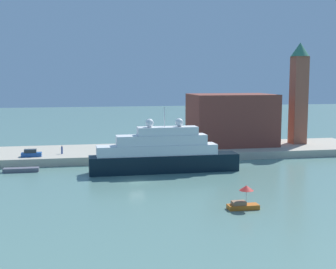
# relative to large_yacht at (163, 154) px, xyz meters

# --- Properties ---
(ground) EXTENTS (400.00, 400.00, 0.00)m
(ground) POSITION_rel_large_yacht_xyz_m (-5.64, -7.25, -3.34)
(ground) COLOR slate
(quay_dock) EXTENTS (110.00, 18.03, 1.62)m
(quay_dock) POSITION_rel_large_yacht_xyz_m (-5.64, 17.77, -2.53)
(quay_dock) COLOR #B7AD99
(quay_dock) RESTS_ON ground
(large_yacht) EXTENTS (27.17, 4.08, 11.83)m
(large_yacht) POSITION_rel_large_yacht_xyz_m (0.00, 0.00, 0.00)
(large_yacht) COLOR black
(large_yacht) RESTS_ON ground
(small_motorboat) EXTENTS (4.10, 1.89, 3.15)m
(small_motorboat) POSITION_rel_large_yacht_xyz_m (6.11, -25.53, -2.14)
(small_motorboat) COLOR #C66019
(small_motorboat) RESTS_ON ground
(work_barge) EXTENTS (6.27, 1.67, 0.76)m
(work_barge) POSITION_rel_large_yacht_xyz_m (-25.33, 4.90, -2.97)
(work_barge) COLOR #595966
(work_barge) RESTS_ON ground
(harbor_building) EXTENTS (18.82, 12.94, 11.70)m
(harbor_building) POSITION_rel_large_yacht_xyz_m (19.85, 20.16, 4.12)
(harbor_building) COLOR brown
(harbor_building) RESTS_ON quay_dock
(bell_tower) EXTENTS (4.29, 4.29, 23.50)m
(bell_tower) POSITION_rel_large_yacht_xyz_m (35.78, 18.99, 10.89)
(bell_tower) COLOR #93513D
(bell_tower) RESTS_ON quay_dock
(parked_car) EXTENTS (3.88, 1.68, 1.44)m
(parked_car) POSITION_rel_large_yacht_xyz_m (-24.18, 12.04, -1.11)
(parked_car) COLOR #1E4C99
(parked_car) RESTS_ON quay_dock
(person_figure) EXTENTS (0.36, 0.36, 1.71)m
(person_figure) POSITION_rel_large_yacht_xyz_m (-18.33, 14.21, -0.94)
(person_figure) COLOR #334C8C
(person_figure) RESTS_ON quay_dock
(mooring_bollard) EXTENTS (0.52, 0.52, 0.65)m
(mooring_bollard) POSITION_rel_large_yacht_xyz_m (-0.38, 10.45, -1.40)
(mooring_bollard) COLOR black
(mooring_bollard) RESTS_ON quay_dock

